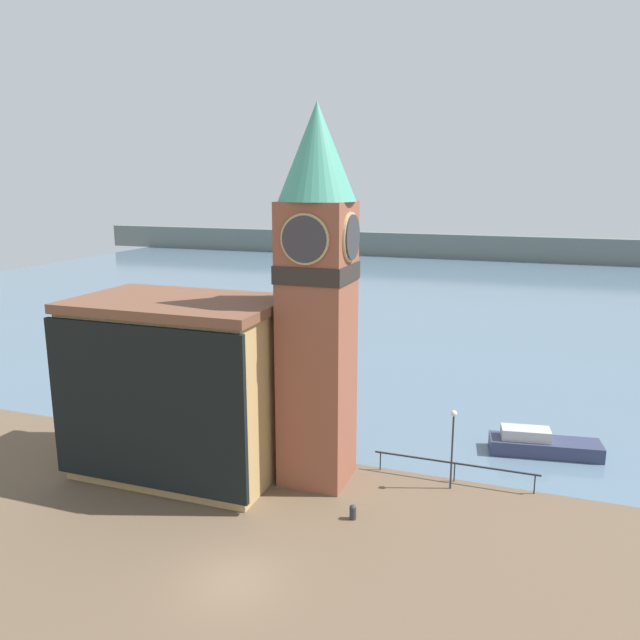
{
  "coord_description": "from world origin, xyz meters",
  "views": [
    {
      "loc": [
        10.76,
        -19.81,
        15.77
      ],
      "look_at": [
        1.18,
        7.18,
        9.38
      ],
      "focal_mm": 35.0,
      "sensor_mm": 36.0,
      "label": 1
    }
  ],
  "objects_px": {
    "boat_near": "(541,444)",
    "mooring_bollard_near": "(353,511)",
    "lamp_post": "(453,435)",
    "pier_building": "(180,386)",
    "clock_tower": "(317,290)"
  },
  "relations": [
    {
      "from": "boat_near",
      "to": "mooring_bollard_near",
      "type": "bearing_deg",
      "value": -136.63
    },
    {
      "from": "boat_near",
      "to": "lamp_post",
      "type": "bearing_deg",
      "value": -134.6
    },
    {
      "from": "pier_building",
      "to": "lamp_post",
      "type": "bearing_deg",
      "value": 10.43
    },
    {
      "from": "clock_tower",
      "to": "boat_near",
      "type": "xyz_separation_m",
      "value": [
        11.42,
        7.31,
        -9.79
      ]
    },
    {
      "from": "pier_building",
      "to": "boat_near",
      "type": "bearing_deg",
      "value": 24.93
    },
    {
      "from": "clock_tower",
      "to": "pier_building",
      "type": "distance_m",
      "value": 9.36
    },
    {
      "from": "lamp_post",
      "to": "boat_near",
      "type": "bearing_deg",
      "value": 54.0
    },
    {
      "from": "pier_building",
      "to": "mooring_bollard_near",
      "type": "xyz_separation_m",
      "value": [
        10.45,
        -1.97,
        -4.46
      ]
    },
    {
      "from": "mooring_bollard_near",
      "to": "clock_tower",
      "type": "bearing_deg",
      "value": 131.43
    },
    {
      "from": "boat_near",
      "to": "mooring_bollard_near",
      "type": "relative_size",
      "value": 8.84
    },
    {
      "from": "mooring_bollard_near",
      "to": "pier_building",
      "type": "bearing_deg",
      "value": 169.3
    },
    {
      "from": "clock_tower",
      "to": "mooring_bollard_near",
      "type": "bearing_deg",
      "value": -48.57
    },
    {
      "from": "pier_building",
      "to": "mooring_bollard_near",
      "type": "relative_size",
      "value": 15.18
    },
    {
      "from": "pier_building",
      "to": "lamp_post",
      "type": "height_order",
      "value": "pier_building"
    },
    {
      "from": "pier_building",
      "to": "clock_tower",
      "type": "bearing_deg",
      "value": 11.06
    }
  ]
}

